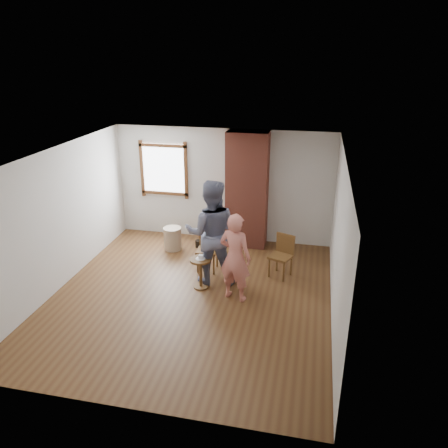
{
  "coord_description": "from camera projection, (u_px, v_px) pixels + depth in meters",
  "views": [
    {
      "loc": [
        2.05,
        -6.63,
        4.2
      ],
      "look_at": [
        0.44,
        0.8,
        1.15
      ],
      "focal_mm": 35.0,
      "sensor_mm": 36.0,
      "label": 1
    }
  ],
  "objects": [
    {
      "name": "ground",
      "position": [
        191.0,
        296.0,
        7.98
      ],
      "size": [
        5.5,
        5.5,
        0.0
      ],
      "primitive_type": "plane",
      "color": "brown",
      "rests_on": "ground"
    },
    {
      "name": "dark_pot",
      "position": [
        199.0,
        244.0,
        9.94
      ],
      "size": [
        0.18,
        0.18,
        0.16
      ],
      "primitive_type": "cylinder",
      "rotation": [
        0.0,
        0.0,
        -0.08
      ],
      "color": "black",
      "rests_on": "ground"
    },
    {
      "name": "person_pink",
      "position": [
        235.0,
        257.0,
        7.63
      ],
      "size": [
        0.68,
        0.54,
        1.63
      ],
      "primitive_type": "imported",
      "rotation": [
        0.0,
        0.0,
        2.86
      ],
      "color": "#DE7C6F",
      "rests_on": "ground"
    },
    {
      "name": "room_shell",
      "position": [
        195.0,
        192.0,
        7.86
      ],
      "size": [
        5.04,
        5.52,
        2.62
      ],
      "color": "silver",
      "rests_on": "ground"
    },
    {
      "name": "cake_slice",
      "position": [
        201.0,
        257.0,
        8.04
      ],
      "size": [
        0.08,
        0.07,
        0.06
      ],
      "primitive_type": "cube",
      "color": "white",
      "rests_on": "cake_plate"
    },
    {
      "name": "stoneware_crock",
      "position": [
        173.0,
        238.0,
        9.78
      ],
      "size": [
        0.4,
        0.4,
        0.51
      ],
      "primitive_type": "cylinder",
      "rotation": [
        0.0,
        0.0,
        -0.02
      ],
      "color": "tan",
      "rests_on": "ground"
    },
    {
      "name": "side_table",
      "position": [
        201.0,
        268.0,
        8.13
      ],
      "size": [
        0.4,
        0.4,
        0.6
      ],
      "color": "brown",
      "rests_on": "ground"
    },
    {
      "name": "brick_chimney",
      "position": [
        247.0,
        190.0,
        9.64
      ],
      "size": [
        0.9,
        0.5,
        2.6
      ],
      "primitive_type": "cube",
      "color": "#A94E3C",
      "rests_on": "ground"
    },
    {
      "name": "dining_chair_right",
      "position": [
        283.0,
        253.0,
        8.57
      ],
      "size": [
        0.52,
        0.52,
        0.85
      ],
      "rotation": [
        0.0,
        0.0,
        -0.39
      ],
      "color": "brown",
      "rests_on": "ground"
    },
    {
      "name": "man",
      "position": [
        211.0,
        233.0,
        8.14
      ],
      "size": [
        1.12,
        0.94,
        2.04
      ],
      "primitive_type": "imported",
      "rotation": [
        0.0,
        0.0,
        3.33
      ],
      "color": "#151939",
      "rests_on": "ground"
    },
    {
      "name": "dining_chair_left",
      "position": [
        208.0,
        247.0,
        8.82
      ],
      "size": [
        0.41,
        0.41,
        0.87
      ],
      "rotation": [
        0.0,
        0.0,
        0.02
      ],
      "color": "brown",
      "rests_on": "ground"
    },
    {
      "name": "cake_plate",
      "position": [
        200.0,
        259.0,
        8.06
      ],
      "size": [
        0.18,
        0.18,
        0.01
      ],
      "primitive_type": "cylinder",
      "color": "white",
      "rests_on": "side_table"
    }
  ]
}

